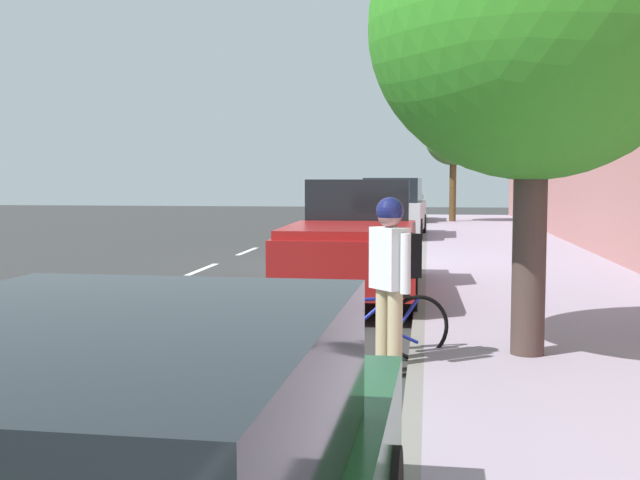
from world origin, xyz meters
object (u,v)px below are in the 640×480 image
parked_suv_grey_far (401,200)px  street_tree_near_cyclist (534,28)px  parked_pickup_red_second (356,243)px  parked_suv_silver_mid (394,208)px  cyclist_with_backpack (392,266)px  bicycle_at_curb (373,328)px  street_tree_mid_block (453,137)px

parked_suv_grey_far → street_tree_near_cyclist: size_ratio=0.96×
parked_pickup_red_second → parked_suv_silver_mid: parked_suv_silver_mid is taller
parked_suv_grey_far → cyclist_with_backpack: 26.59m
bicycle_at_curb → street_tree_mid_block: street_tree_mid_block is taller
bicycle_at_curb → street_tree_mid_block: (1.61, 25.72, 3.36)m
parked_pickup_red_second → bicycle_at_curb: 4.63m
cyclist_with_backpack → street_tree_near_cyclist: (1.40, 0.55, 2.40)m
parked_suv_silver_mid → parked_suv_grey_far: (-0.11, 9.22, 0.00)m
parked_suv_grey_far → bicycle_at_curb: parked_suv_grey_far is taller
cyclist_with_backpack → street_tree_mid_block: size_ratio=0.37×
parked_pickup_red_second → parked_suv_silver_mid: 12.36m
parked_suv_silver_mid → cyclist_with_backpack: bearing=-87.5°
cyclist_with_backpack → street_tree_mid_block: 26.33m
parked_pickup_red_second → parked_suv_silver_mid: bearing=89.7°
cyclist_with_backpack → street_tree_near_cyclist: 2.83m
parked_suv_silver_mid → street_tree_mid_block: 9.46m
parked_suv_silver_mid → street_tree_near_cyclist: street_tree_near_cyclist is taller
parked_suv_grey_far → bicycle_at_curb: bearing=-88.6°
bicycle_at_curb → street_tree_mid_block: bearing=86.4°
parked_pickup_red_second → street_tree_mid_block: bearing=84.0°
bicycle_at_curb → street_tree_mid_block: 25.99m
parked_suv_grey_far → bicycle_at_curb: (0.64, -26.14, -0.65)m
parked_suv_silver_mid → bicycle_at_curb: parked_suv_silver_mid is taller
parked_suv_silver_mid → street_tree_near_cyclist: (2.15, -16.81, 2.46)m
parked_pickup_red_second → parked_suv_silver_mid: (0.07, 12.36, 0.13)m
parked_pickup_red_second → street_tree_mid_block: street_tree_mid_block is taller
parked_pickup_red_second → parked_suv_silver_mid: size_ratio=1.12×
cyclist_with_backpack → parked_pickup_red_second: bearing=99.4°
bicycle_at_curb → cyclist_with_backpack: size_ratio=0.92×
parked_pickup_red_second → parked_suv_grey_far: bearing=90.1°
parked_pickup_red_second → bicycle_at_curb: size_ratio=3.27×
parked_suv_silver_mid → cyclist_with_backpack: size_ratio=2.67×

